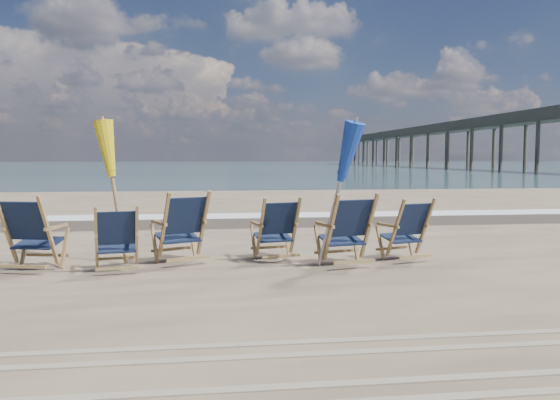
% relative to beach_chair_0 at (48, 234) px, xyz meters
% --- Properties ---
extents(ocean, '(400.00, 400.00, 0.00)m').
position_rel_beach_chair_0_xyz_m(ocean, '(3.37, 126.93, -0.55)').
color(ocean, '#3A5A61').
rests_on(ocean, ground).
extents(surf_foam, '(200.00, 1.40, 0.01)m').
position_rel_beach_chair_0_xyz_m(surf_foam, '(3.37, 7.23, -0.55)').
color(surf_foam, silver).
rests_on(surf_foam, ground).
extents(wet_sand_strip, '(200.00, 2.60, 0.00)m').
position_rel_beach_chair_0_xyz_m(wet_sand_strip, '(3.37, 5.73, -0.55)').
color(wet_sand_strip, '#42362A').
rests_on(wet_sand_strip, ground).
extents(tire_tracks, '(80.00, 1.30, 0.01)m').
position_rel_beach_chair_0_xyz_m(tire_tracks, '(3.37, -3.87, -0.54)').
color(tire_tracks, gray).
rests_on(tire_tracks, ground).
extents(beach_chair_0, '(0.87, 0.93, 1.10)m').
position_rel_beach_chair_0_xyz_m(beach_chair_0, '(0.00, 0.00, 0.00)').
color(beach_chair_0, '#111B34').
rests_on(beach_chair_0, ground).
extents(beach_chair_1, '(0.73, 0.79, 0.96)m').
position_rel_beach_chair_0_xyz_m(beach_chair_1, '(1.21, -0.10, -0.07)').
color(beach_chair_1, '#111B34').
rests_on(beach_chair_1, ground).
extents(beach_chair_2, '(0.98, 1.03, 1.12)m').
position_rel_beach_chair_0_xyz_m(beach_chair_2, '(2.12, 0.50, 0.01)').
color(beach_chair_2, '#111B34').
rests_on(beach_chair_2, ground).
extents(beach_chair_3, '(0.78, 0.84, 1.01)m').
position_rel_beach_chair_0_xyz_m(beach_chair_3, '(3.54, 0.52, -0.05)').
color(beach_chair_3, '#111B34').
rests_on(beach_chair_3, ground).
extents(beach_chair_4, '(0.86, 0.93, 1.10)m').
position_rel_beach_chair_0_xyz_m(beach_chair_4, '(4.54, -0.10, -0.00)').
color(beach_chair_4, '#111B34').
rests_on(beach_chair_4, ground).
extents(beach_chair_5, '(0.82, 0.87, 1.00)m').
position_rel_beach_chair_0_xyz_m(beach_chair_5, '(5.54, 0.23, -0.05)').
color(beach_chair_5, '#111B34').
rests_on(beach_chair_5, ground).
extents(umbrella_yellow, '(0.30, 0.30, 2.16)m').
position_rel_beach_chair_0_xyz_m(umbrella_yellow, '(0.80, 0.66, 1.09)').
color(umbrella_yellow, olive).
rests_on(umbrella_yellow, ground).
extents(umbrella_blue, '(0.30, 0.30, 2.16)m').
position_rel_beach_chair_0_xyz_m(umbrella_blue, '(4.00, -0.19, 1.09)').
color(umbrella_blue, '#A5A5AD').
rests_on(umbrella_blue, ground).
extents(fishing_pier, '(4.40, 140.00, 9.30)m').
position_rel_beach_chair_0_xyz_m(fishing_pier, '(41.37, 72.93, 4.10)').
color(fishing_pier, '#4C4337').
rests_on(fishing_pier, ground).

